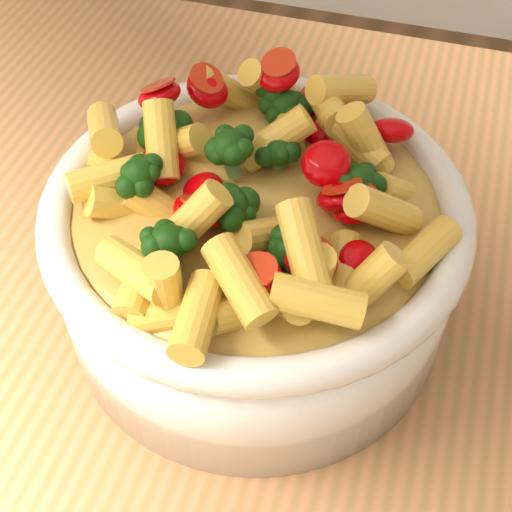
# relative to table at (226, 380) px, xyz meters

# --- Properties ---
(table) EXTENTS (1.20, 0.80, 0.90)m
(table) POSITION_rel_table_xyz_m (0.00, 0.00, 0.00)
(table) COLOR tan
(table) RESTS_ON ground
(serving_bowl) EXTENTS (0.27, 0.27, 0.12)m
(serving_bowl) POSITION_rel_table_xyz_m (0.02, 0.01, 0.16)
(serving_bowl) COLOR white
(serving_bowl) RESTS_ON table
(pasta_salad) EXTENTS (0.21, 0.21, 0.05)m
(pasta_salad) POSITION_rel_table_xyz_m (0.02, 0.01, 0.23)
(pasta_salad) COLOR #F6D84D
(pasta_salad) RESTS_ON serving_bowl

